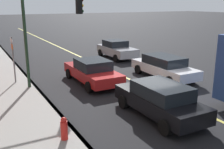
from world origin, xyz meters
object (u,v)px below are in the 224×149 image
at_px(traffic_light_mast, 50,23).
at_px(fire_hydrant, 64,130).
at_px(car_white, 164,66).
at_px(car_silver, 117,49).
at_px(street_sign_post, 13,57).
at_px(car_red, 92,71).
at_px(car_black, 160,99).

relative_size(traffic_light_mast, fire_hydrant, 5.47).
bearing_deg(car_white, car_silver, -4.15).
bearing_deg(car_silver, car_white, 175.85).
height_order(street_sign_post, fire_hydrant, street_sign_post).
xyz_separation_m(car_white, fire_hydrant, (-4.81, 8.06, -0.27)).
distance_m(car_white, street_sign_post, 8.90).
xyz_separation_m(car_red, traffic_light_mast, (0.51, 2.20, 2.80)).
bearing_deg(fire_hydrant, car_silver, -36.22).
distance_m(car_red, traffic_light_mast, 3.60).
xyz_separation_m(car_silver, car_white, (-6.88, 0.50, -0.01)).
xyz_separation_m(traffic_light_mast, street_sign_post, (1.30, 1.81, -1.90)).
distance_m(car_black, car_red, 5.69).
bearing_deg(car_black, car_white, -40.59).
bearing_deg(car_red, traffic_light_mast, 77.04).
height_order(car_white, traffic_light_mast, traffic_light_mast).
bearing_deg(car_black, car_red, 4.52).
distance_m(car_silver, car_black, 12.26).
distance_m(car_red, fire_hydrant, 6.98).
bearing_deg(car_black, street_sign_post, 30.77).
bearing_deg(fire_hydrant, car_white, -59.18).
height_order(car_silver, car_red, car_silver).
relative_size(car_red, traffic_light_mast, 0.91).
relative_size(car_silver, fire_hydrant, 4.46).
height_order(car_white, car_black, car_black).
xyz_separation_m(car_white, street_sign_post, (2.91, 8.36, 0.88)).
xyz_separation_m(car_silver, car_black, (-11.44, 4.41, 0.00)).
bearing_deg(car_white, traffic_light_mast, 76.21).
height_order(car_white, car_red, car_red).
bearing_deg(traffic_light_mast, car_silver, -53.25).
xyz_separation_m(car_silver, fire_hydrant, (-11.68, 8.56, -0.28)).
xyz_separation_m(car_white, car_black, (-4.57, 3.91, 0.01)).
relative_size(car_black, street_sign_post, 1.59).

